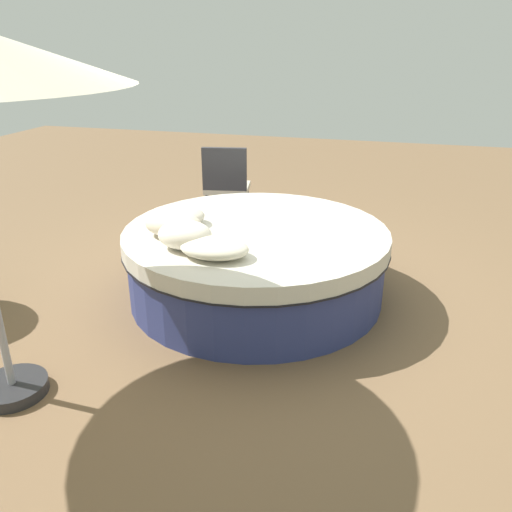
{
  "coord_description": "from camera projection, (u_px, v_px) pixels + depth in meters",
  "views": [
    {
      "loc": [
        -1.11,
        4.05,
        2.14
      ],
      "look_at": [
        0.0,
        0.0,
        0.38
      ],
      "focal_mm": 36.5,
      "sensor_mm": 36.0,
      "label": 1
    }
  ],
  "objects": [
    {
      "name": "ground_plane",
      "position": [
        256.0,
        294.0,
        4.7
      ],
      "size": [
        16.0,
        16.0,
        0.0
      ],
      "primitive_type": "plane",
      "color": "brown"
    },
    {
      "name": "throw_pillow_0",
      "position": [
        177.0,
        215.0,
        4.56
      ],
      "size": [
        0.51,
        0.4,
        0.15
      ],
      "primitive_type": "ellipsoid",
      "color": "beige",
      "rests_on": "round_bed"
    },
    {
      "name": "patio_chair",
      "position": [
        226.0,
        181.0,
        6.23
      ],
      "size": [
        0.6,
        0.59,
        0.98
      ],
      "rotation": [
        0.0,
        0.0,
        3.32
      ],
      "color": "#333338",
      "rests_on": "ground_plane"
    },
    {
      "name": "throw_pillow_3",
      "position": [
        214.0,
        248.0,
        3.87
      ],
      "size": [
        0.53,
        0.36,
        0.14
      ],
      "primitive_type": "ellipsoid",
      "color": "beige",
      "rests_on": "round_bed"
    },
    {
      "name": "round_bed",
      "position": [
        256.0,
        262.0,
        4.58
      ],
      "size": [
        2.29,
        2.29,
        0.63
      ],
      "color": "navy",
      "rests_on": "ground_plane"
    },
    {
      "name": "throw_pillow_1",
      "position": [
        173.0,
        224.0,
        4.27
      ],
      "size": [
        0.48,
        0.34,
        0.2
      ],
      "primitive_type": "ellipsoid",
      "color": "beige",
      "rests_on": "round_bed"
    },
    {
      "name": "throw_pillow_2",
      "position": [
        185.0,
        235.0,
        4.02
      ],
      "size": [
        0.43,
        0.35,
        0.22
      ],
      "primitive_type": "ellipsoid",
      "color": "silver",
      "rests_on": "round_bed"
    }
  ]
}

